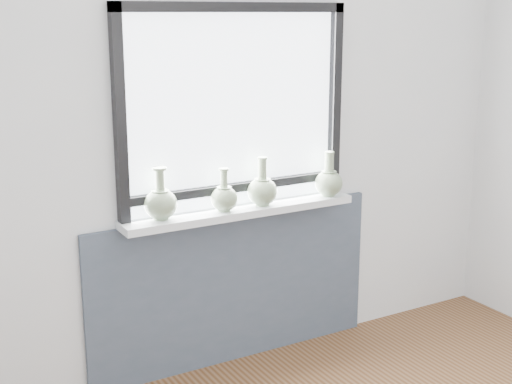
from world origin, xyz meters
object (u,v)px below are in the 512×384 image
vase_a (161,202)px  vase_d (329,181)px  windowsill (241,211)px  vase_b (224,197)px  vase_c (262,190)px

vase_a → vase_d: 1.00m
windowsill → vase_d: size_ratio=5.23×
vase_b → vase_c: vase_c is taller
windowsill → vase_c: size_ratio=5.04×
vase_a → vase_c: bearing=-2.0°
vase_c → vase_d: (0.42, -0.01, -0.00)m
vase_b → vase_d: vase_d is taller
vase_c → windowsill: bearing=173.7°
windowsill → vase_b: (-0.11, -0.01, 0.09)m
windowsill → vase_c: bearing=-6.3°
vase_c → vase_d: 0.42m
vase_a → vase_d: size_ratio=1.05×
vase_c → vase_b: bearing=-179.8°
windowsill → vase_b: 0.14m
vase_c → vase_d: vase_c is taller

